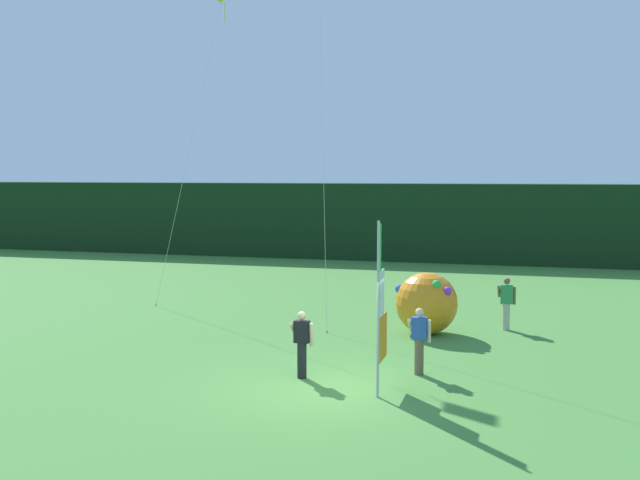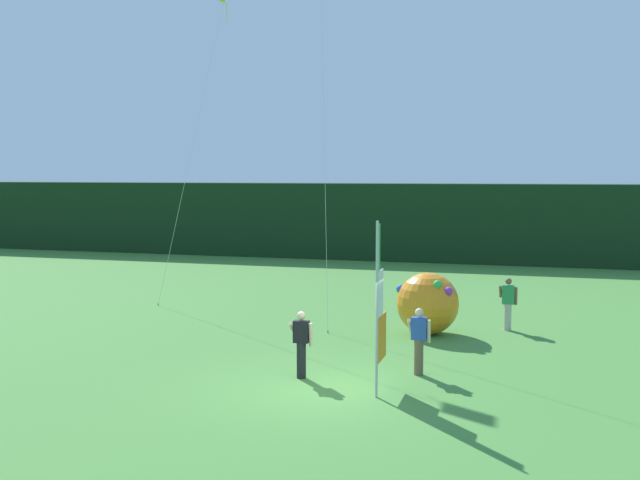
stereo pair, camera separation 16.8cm
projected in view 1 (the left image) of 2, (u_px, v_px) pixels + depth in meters
The scene contains 8 objects.
ground_plane at pixel (328, 389), 16.51m from camera, with size 120.00×120.00×0.00m, color #478438.
distant_treeline at pixel (448, 223), 40.24m from camera, with size 80.00×2.40×4.24m, color black.
banner_flag at pixel (381, 311), 16.02m from camera, with size 0.06×1.03×3.81m.
person_near_banner at pixel (506, 302), 22.65m from camera, with size 0.55×0.48×1.62m.
person_mid_field at pixel (302, 343), 17.31m from camera, with size 0.55×0.48×1.59m.
person_far_left at pixel (419, 339), 17.61m from camera, with size 0.55×0.48×1.61m.
inflatable_balloon at pixel (427, 303), 22.06m from camera, with size 1.90×1.86×1.86m.
kite_yellow_diamond_2 at pixel (220, 10), 25.66m from camera, with size 2.90×0.83×11.60m.
Camera 1 is at (4.23, -15.58, 4.82)m, focal length 41.43 mm.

